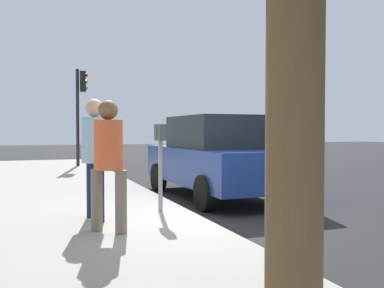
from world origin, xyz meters
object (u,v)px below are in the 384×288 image
at_px(pedestrian_at_meter, 95,149).
at_px(traffic_signal, 80,101).
at_px(pedestrian_bystander, 108,156).
at_px(parked_sedan_near, 217,157).
at_px(parking_meter, 160,149).

height_order(pedestrian_at_meter, traffic_signal, traffic_signal).
distance_m(pedestrian_bystander, traffic_signal, 11.06).
relative_size(pedestrian_at_meter, parked_sedan_near, 0.40).
xyz_separation_m(pedestrian_bystander, traffic_signal, (10.93, -0.78, 1.44)).
distance_m(pedestrian_at_meter, traffic_signal, 10.23).
bearing_deg(pedestrian_at_meter, parking_meter, 6.05).
height_order(parked_sedan_near, traffic_signal, traffic_signal).
bearing_deg(parking_meter, traffic_signal, 1.40).
xyz_separation_m(pedestrian_bystander, parked_sedan_near, (3.01, -2.85, -0.24)).
bearing_deg(parking_meter, pedestrian_at_meter, 104.25).
height_order(parking_meter, pedestrian_bystander, pedestrian_bystander).
xyz_separation_m(parking_meter, pedestrian_bystander, (-1.11, 1.02, -0.03)).
relative_size(parked_sedan_near, traffic_signal, 1.23).
xyz_separation_m(parking_meter, pedestrian_at_meter, (-0.27, 1.07, 0.03)).
bearing_deg(pedestrian_at_meter, parked_sedan_near, 28.53).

